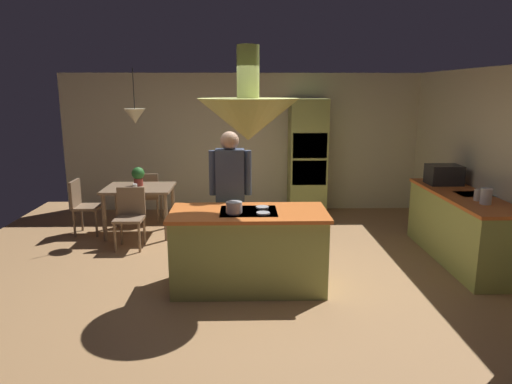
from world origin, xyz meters
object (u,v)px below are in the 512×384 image
at_px(oven_tower, 307,158).
at_px(dining_table, 139,194).
at_px(chair_at_corner, 82,203).
at_px(chair_facing_island, 130,213).
at_px(chair_by_back_wall, 148,194).
at_px(canister_flour, 486,196).
at_px(cup_on_table, 135,187).
at_px(microwave_on_counter, 444,175).
at_px(person_at_island, 230,190).
at_px(cooking_pot_on_cooktop, 234,207).
at_px(potted_plant_on_table, 138,175).
at_px(canister_sugar, 478,195).
at_px(kitchen_island, 249,249).

relative_size(oven_tower, dining_table, 2.01).
bearing_deg(oven_tower, chair_at_corner, -162.84).
height_order(oven_tower, chair_facing_island, oven_tower).
distance_m(chair_by_back_wall, canister_flour, 5.20).
relative_size(oven_tower, cup_on_table, 23.29).
bearing_deg(chair_by_back_wall, dining_table, 90.00).
relative_size(cup_on_table, microwave_on_counter, 0.20).
xyz_separation_m(person_at_island, cooking_pot_on_cooktop, (0.06, -0.82, -0.02)).
relative_size(canister_flour, cooking_pot_on_cooktop, 1.07).
distance_m(oven_tower, microwave_on_counter, 2.50).
relative_size(person_at_island, potted_plant_on_table, 5.83).
bearing_deg(microwave_on_counter, oven_tower, 134.21).
bearing_deg(chair_facing_island, dining_table, 90.00).
relative_size(chair_facing_island, canister_sugar, 6.21).
relative_size(kitchen_island, canister_sugar, 12.70).
relative_size(chair_by_back_wall, cup_on_table, 9.67).
distance_m(person_at_island, chair_at_corner, 2.81).
height_order(person_at_island, chair_facing_island, person_at_island).
height_order(person_at_island, microwave_on_counter, person_at_island).
xyz_separation_m(kitchen_island, chair_at_corner, (-2.60, 2.10, 0.04)).
relative_size(oven_tower, potted_plant_on_table, 6.99).
xyz_separation_m(dining_table, cooking_pot_on_cooktop, (1.54, -2.23, 0.34)).
bearing_deg(canister_sugar, chair_by_back_wall, 153.06).
bearing_deg(cup_on_table, cooking_pot_on_cooktop, -52.43).
height_order(dining_table, chair_at_corner, chair_at_corner).
xyz_separation_m(dining_table, person_at_island, (1.48, -1.41, 0.36)).
bearing_deg(kitchen_island, oven_tower, 71.26).
bearing_deg(canister_flour, dining_table, 157.88).
height_order(cup_on_table, microwave_on_counter, microwave_on_counter).
height_order(canister_flour, cooking_pot_on_cooktop, canister_flour).
distance_m(kitchen_island, chair_facing_island, 2.24).
distance_m(chair_at_corner, cup_on_table, 0.96).
relative_size(dining_table, cooking_pot_on_cooktop, 5.81).
relative_size(chair_facing_island, cup_on_table, 9.67).
distance_m(chair_facing_island, microwave_on_counter, 4.57).
bearing_deg(canister_sugar, chair_facing_island, 167.30).
distance_m(dining_table, chair_by_back_wall, 0.66).
xyz_separation_m(chair_at_corner, potted_plant_on_table, (0.88, 0.09, 0.42)).
height_order(person_at_island, cup_on_table, person_at_island).
relative_size(canister_sugar, microwave_on_counter, 0.30).
bearing_deg(chair_at_corner, chair_by_back_wall, -54.54).
bearing_deg(cooking_pot_on_cooktop, canister_sugar, 10.66).
bearing_deg(cooking_pot_on_cooktop, kitchen_island, 39.09).
relative_size(dining_table, canister_sugar, 7.46).
distance_m(person_at_island, potted_plant_on_table, 2.12).
height_order(oven_tower, microwave_on_counter, oven_tower).
bearing_deg(cup_on_table, canister_sugar, -17.72).
xyz_separation_m(oven_tower, person_at_island, (-1.32, -2.55, -0.04)).
height_order(kitchen_island, potted_plant_on_table, potted_plant_on_table).
distance_m(chair_facing_island, canister_sugar, 4.68).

